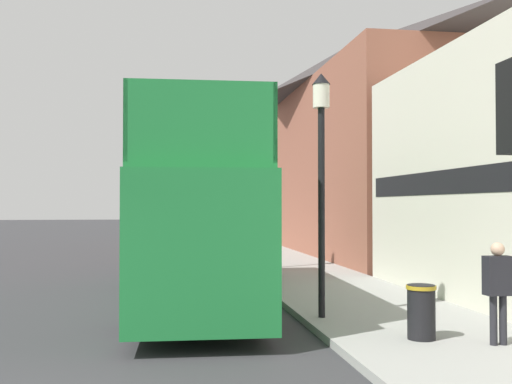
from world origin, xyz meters
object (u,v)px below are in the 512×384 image
(pedestrian_second, at_px, (498,283))
(lamp_post_nearest, at_px, (321,148))
(parked_car_ahead_of_bus, at_px, (204,250))
(lamp_post_second, at_px, (256,175))
(tour_bus, at_px, (196,223))
(litter_bin, at_px, (421,310))

(pedestrian_second, bearing_deg, lamp_post_nearest, 128.38)
(parked_car_ahead_of_bus, relative_size, pedestrian_second, 2.81)
(parked_car_ahead_of_bus, relative_size, lamp_post_nearest, 0.94)
(lamp_post_nearest, xyz_separation_m, lamp_post_second, (0.09, 8.76, -0.07))
(tour_bus, relative_size, lamp_post_nearest, 2.16)
(parked_car_ahead_of_bus, bearing_deg, lamp_post_second, -41.95)
(lamp_post_nearest, relative_size, lamp_post_second, 1.03)
(lamp_post_second, xyz_separation_m, litter_bin, (0.98, -10.82, -2.69))
(lamp_post_nearest, height_order, lamp_post_second, lamp_post_nearest)
(tour_bus, distance_m, pedestrian_second, 7.08)
(lamp_post_nearest, height_order, litter_bin, lamp_post_nearest)
(parked_car_ahead_of_bus, xyz_separation_m, lamp_post_nearest, (1.53, -10.33, 2.68))
(lamp_post_nearest, relative_size, litter_bin, 5.40)
(lamp_post_nearest, bearing_deg, pedestrian_second, -51.62)
(pedestrian_second, bearing_deg, lamp_post_second, 99.87)
(litter_bin, bearing_deg, parked_car_ahead_of_bus, 101.87)
(parked_car_ahead_of_bus, height_order, pedestrian_second, pedestrian_second)
(tour_bus, bearing_deg, pedestrian_second, -50.03)
(pedestrian_second, height_order, litter_bin, pedestrian_second)
(tour_bus, bearing_deg, lamp_post_second, 70.47)
(pedestrian_second, relative_size, litter_bin, 1.81)
(tour_bus, relative_size, pedestrian_second, 6.45)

